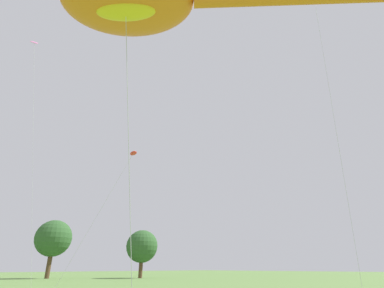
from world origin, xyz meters
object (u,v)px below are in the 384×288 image
big_show_kite (136,1)px  small_kite_box_yellow (132,155)px  tree_shrub_far (53,238)px  tree_oak_left (142,246)px  small_kite_triangle_green (34,72)px

big_show_kite → small_kite_box_yellow: size_ratio=1.28×
tree_shrub_far → small_kite_box_yellow: bearing=-104.0°
small_kite_box_yellow → tree_shrub_far: (10.43, 41.83, -3.15)m
tree_oak_left → small_kite_box_yellow: bearing=-127.0°
small_kite_triangle_green → tree_shrub_far: small_kite_triangle_green is taller
small_kite_triangle_green → tree_oak_left: (30.41, 23.61, -13.38)m
small_kite_box_yellow → tree_oak_left: size_ratio=1.19×
big_show_kite → small_kite_triangle_green: bearing=-45.1°
small_kite_box_yellow → small_kite_triangle_green: bearing=-114.9°
big_show_kite → tree_oak_left: size_ratio=1.53×
small_kite_triangle_green → tree_shrub_far: bearing=179.4°
small_kite_triangle_green → tree_shrub_far: size_ratio=2.17×
tree_shrub_far → tree_oak_left: tree_shrub_far is taller
small_kite_box_yellow → tree_oak_left: (23.95, 31.75, -4.47)m
big_show_kite → small_kite_box_yellow: bearing=-77.3°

